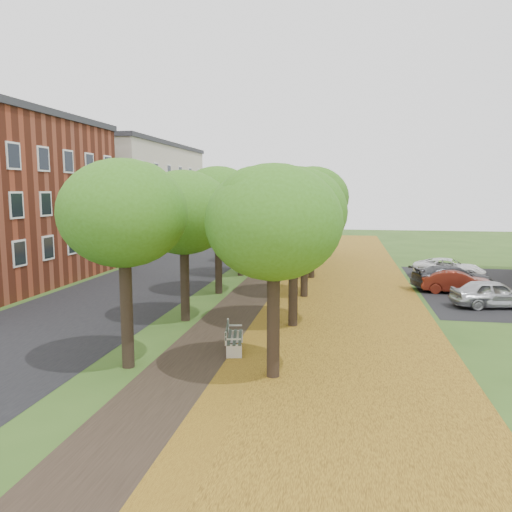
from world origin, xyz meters
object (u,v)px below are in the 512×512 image
at_px(car_silver, 494,294).
at_px(car_white, 449,268).
at_px(car_grey, 453,278).
at_px(car_red, 457,282).
at_px(bench, 233,337).

xyz_separation_m(car_silver, car_white, (-0.44, 8.59, -0.06)).
xyz_separation_m(car_silver, car_grey, (-1.04, 4.32, 0.01)).
relative_size(car_red, car_white, 0.85).
bearing_deg(car_silver, car_grey, 2.26).
xyz_separation_m(bench, car_grey, (10.19, 13.11, 0.22)).
bearing_deg(bench, car_white, -42.49).
distance_m(bench, car_white, 20.46).
xyz_separation_m(car_silver, car_red, (-1.04, 3.31, -0.05)).
bearing_deg(car_red, car_grey, 4.44).
distance_m(bench, car_silver, 14.26).
bearing_deg(car_silver, car_red, 6.14).
height_order(car_red, car_white, car_red).
bearing_deg(bench, car_grey, -48.52).
xyz_separation_m(bench, car_white, (10.79, 17.39, 0.15)).
bearing_deg(car_silver, car_white, -8.36).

